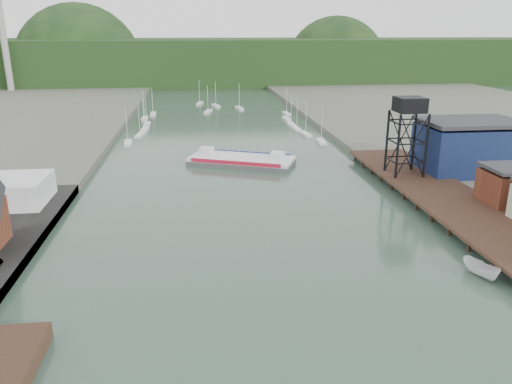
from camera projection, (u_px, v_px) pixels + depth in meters
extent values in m
plane|color=#2A4235|center=(292.00, 373.00, 47.12)|extent=(600.00, 600.00, 0.00)
cube|color=black|center=(441.00, 193.00, 93.28)|extent=(14.00, 70.00, 0.50)
cylinder|color=black|center=(410.00, 200.00, 92.93)|extent=(0.60, 0.60, 2.20)
cylinder|color=black|center=(471.00, 198.00, 94.31)|extent=(0.60, 0.60, 2.20)
cylinder|color=black|center=(398.00, 147.00, 100.08)|extent=(0.50, 0.50, 13.00)
cylinder|color=black|center=(426.00, 146.00, 100.77)|extent=(0.50, 0.50, 13.00)
cylinder|color=black|center=(387.00, 141.00, 105.74)|extent=(0.50, 0.50, 13.00)
cylinder|color=black|center=(414.00, 140.00, 106.43)|extent=(0.50, 0.50, 13.00)
cube|color=black|center=(410.00, 105.00, 100.79)|extent=(5.50, 5.50, 3.00)
cube|color=#0E193E|center=(468.00, 149.00, 107.50)|extent=(20.00, 14.00, 10.00)
cube|color=#2D2D33|center=(472.00, 122.00, 105.68)|extent=(20.50, 14.50, 0.80)
cube|color=#532317|center=(511.00, 189.00, 86.88)|extent=(9.00, 8.00, 6.00)
cube|color=silver|center=(128.00, 143.00, 141.97)|extent=(2.67, 7.65, 0.90)
cube|color=silver|center=(140.00, 135.00, 153.01)|extent=(2.81, 7.67, 0.90)
cube|color=silver|center=(145.00, 130.00, 161.45)|extent=(2.35, 7.59, 0.90)
cube|color=silver|center=(147.00, 124.00, 170.80)|extent=(2.01, 7.50, 0.90)
cube|color=silver|center=(145.00, 119.00, 182.16)|extent=(2.00, 7.50, 0.90)
cube|color=silver|center=(153.00, 114.00, 191.71)|extent=(2.16, 7.54, 0.90)
cube|color=silver|center=(321.00, 142.00, 143.71)|extent=(2.53, 7.62, 0.90)
cube|color=silver|center=(306.00, 134.00, 154.31)|extent=(2.76, 7.67, 0.90)
cube|color=silver|center=(297.00, 129.00, 162.49)|extent=(2.22, 7.56, 0.90)
cube|color=silver|center=(291.00, 124.00, 170.96)|extent=(2.18, 7.54, 0.90)
cube|color=silver|center=(286.00, 119.00, 181.48)|extent=(2.46, 7.61, 0.90)
cube|color=silver|center=(286.00, 114.00, 192.69)|extent=(2.48, 7.61, 0.90)
cube|color=silver|center=(208.00, 112.00, 197.76)|extent=(3.78, 7.76, 0.90)
cube|color=silver|center=(239.00, 108.00, 206.84)|extent=(3.31, 7.74, 0.90)
cube|color=silver|center=(216.00, 106.00, 213.31)|extent=(3.76, 7.76, 0.90)
cube|color=silver|center=(200.00, 103.00, 220.09)|extent=(3.40, 7.74, 0.90)
cylinder|color=#9E9E99|center=(3.00, 33.00, 248.12)|extent=(3.20, 3.20, 60.00)
cube|color=black|center=(206.00, 61.00, 326.77)|extent=(500.00, 120.00, 28.00)
sphere|color=black|center=(81.00, 68.00, 318.81)|extent=(80.00, 80.00, 80.00)
sphere|color=black|center=(335.00, 68.00, 348.39)|extent=(70.00, 70.00, 70.00)
cube|color=#49494B|center=(241.00, 162.00, 120.90)|extent=(26.81, 18.83, 1.00)
cube|color=silver|center=(241.00, 159.00, 120.62)|extent=(26.81, 18.83, 0.80)
cube|color=red|center=(235.00, 163.00, 115.96)|extent=(20.25, 8.63, 0.90)
cube|color=navy|center=(247.00, 153.00, 125.16)|extent=(20.25, 8.63, 0.90)
cube|color=silver|center=(207.00, 152.00, 122.59)|extent=(3.91, 3.91, 1.99)
cube|color=silver|center=(277.00, 156.00, 117.92)|extent=(3.91, 3.91, 1.99)
imported|color=silver|center=(481.00, 269.00, 65.28)|extent=(3.86, 6.08, 2.20)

